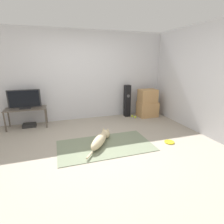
# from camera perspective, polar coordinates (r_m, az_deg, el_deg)

# --- Properties ---
(ground_plane) EXTENTS (12.00, 12.00, 0.00)m
(ground_plane) POSITION_cam_1_polar(r_m,az_deg,el_deg) (3.59, -4.73, -12.03)
(ground_plane) COLOR #9E9384
(wall_back) EXTENTS (8.00, 0.06, 2.55)m
(wall_back) POSITION_cam_1_polar(r_m,az_deg,el_deg) (5.25, -10.51, 11.36)
(wall_back) COLOR silver
(wall_back) RESTS_ON ground_plane
(wall_right) EXTENTS (0.06, 8.00, 2.55)m
(wall_right) POSITION_cam_1_polar(r_m,az_deg,el_deg) (4.54, 29.14, 8.89)
(wall_right) COLOR silver
(wall_right) RESTS_ON ground_plane
(area_rug) EXTENTS (1.94, 1.07, 0.01)m
(area_rug) POSITION_cam_1_polar(r_m,az_deg,el_deg) (3.71, -2.21, -10.87)
(area_rug) COLOR slate
(area_rug) RESTS_ON ground_plane
(dog) EXTENTS (0.69, 0.92, 0.25)m
(dog) POSITION_cam_1_polar(r_m,az_deg,el_deg) (3.70, -3.80, -8.97)
(dog) COLOR beige
(dog) RESTS_ON area_rug
(frisbee) EXTENTS (0.21, 0.21, 0.03)m
(frisbee) POSITION_cam_1_polar(r_m,az_deg,el_deg) (4.04, 18.22, -9.29)
(frisbee) COLOR yellow
(frisbee) RESTS_ON ground_plane
(cardboard_box_lower) EXTENTS (0.60, 0.44, 0.46)m
(cardboard_box_lower) POSITION_cam_1_polar(r_m,az_deg,el_deg) (5.66, 11.47, 0.91)
(cardboard_box_lower) COLOR tan
(cardboard_box_lower) RESTS_ON ground_plane
(cardboard_box_upper) EXTENTS (0.53, 0.39, 0.40)m
(cardboard_box_upper) POSITION_cam_1_polar(r_m,az_deg,el_deg) (5.56, 11.59, 5.19)
(cardboard_box_upper) COLOR tan
(cardboard_box_upper) RESTS_ON cardboard_box_lower
(floor_speaker) EXTENTS (0.18, 0.18, 1.00)m
(floor_speaker) POSITION_cam_1_polar(r_m,az_deg,el_deg) (5.52, 4.97, 3.63)
(floor_speaker) COLOR black
(floor_speaker) RESTS_ON ground_plane
(tv_stand) EXTENTS (1.01, 0.47, 0.52)m
(tv_stand) POSITION_cam_1_polar(r_m,az_deg,el_deg) (5.08, -26.26, 0.39)
(tv_stand) COLOR brown
(tv_stand) RESTS_ON ground_plane
(tv) EXTENTS (0.78, 0.20, 0.48)m
(tv) POSITION_cam_1_polar(r_m,az_deg,el_deg) (5.02, -26.68, 3.72)
(tv) COLOR #232326
(tv) RESTS_ON tv_stand
(tennis_ball_by_boxes) EXTENTS (0.07, 0.07, 0.07)m
(tennis_ball_by_boxes) POSITION_cam_1_polar(r_m,az_deg,el_deg) (5.47, 7.63, -1.62)
(tennis_ball_by_boxes) COLOR #C6E033
(tennis_ball_by_boxes) RESTS_ON ground_plane
(tennis_ball_near_speaker) EXTENTS (0.07, 0.07, 0.07)m
(tennis_ball_near_speaker) POSITION_cam_1_polar(r_m,az_deg,el_deg) (5.54, 6.61, -1.35)
(tennis_ball_near_speaker) COLOR #C6E033
(tennis_ball_near_speaker) RESTS_ON ground_plane
(game_console) EXTENTS (0.33, 0.25, 0.08)m
(game_console) POSITION_cam_1_polar(r_m,az_deg,el_deg) (5.22, -25.37, -3.89)
(game_console) COLOR black
(game_console) RESTS_ON ground_plane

